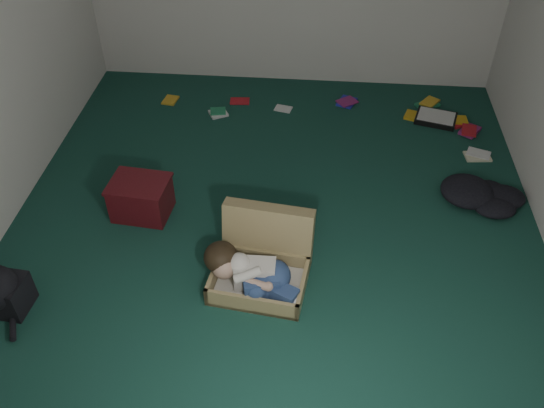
# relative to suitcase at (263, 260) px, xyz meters

# --- Properties ---
(floor) EXTENTS (4.50, 4.50, 0.00)m
(floor) POSITION_rel_suitcase_xyz_m (0.03, 0.49, -0.14)
(floor) COLOR #164134
(floor) RESTS_ON ground
(suitcase) EXTENTS (0.70, 0.69, 0.46)m
(suitcase) POSITION_rel_suitcase_xyz_m (0.00, 0.00, 0.00)
(suitcase) COLOR tan
(suitcase) RESTS_ON floor
(person) EXTENTS (0.67, 0.39, 0.29)m
(person) POSITION_rel_suitcase_xyz_m (-0.06, -0.15, 0.04)
(person) COLOR silver
(person) RESTS_ON suitcase
(maroon_bin) EXTENTS (0.47, 0.39, 0.30)m
(maroon_bin) POSITION_rel_suitcase_xyz_m (-0.99, 0.55, 0.01)
(maroon_bin) COLOR #4F1015
(maroon_bin) RESTS_ON floor
(clothing_pile) EXTENTS (0.59, 0.54, 0.15)m
(clothing_pile) POSITION_rel_suitcase_xyz_m (1.69, 0.91, -0.06)
(clothing_pile) COLOR black
(clothing_pile) RESTS_ON floor
(paper_tray) EXTENTS (0.43, 0.37, 0.05)m
(paper_tray) POSITION_rel_suitcase_xyz_m (1.44, 2.08, -0.11)
(paper_tray) COLOR black
(paper_tray) RESTS_ON floor
(book_scatter) EXTENTS (3.08, 1.49, 0.02)m
(book_scatter) POSITION_rel_suitcase_xyz_m (0.69, 1.99, -0.13)
(book_scatter) COLOR gold
(book_scatter) RESTS_ON floor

